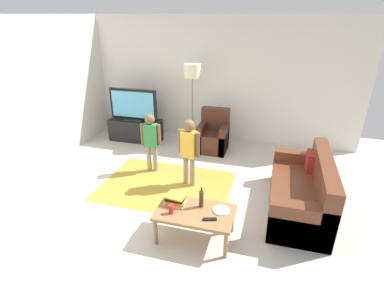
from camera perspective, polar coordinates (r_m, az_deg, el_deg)
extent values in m
plane|color=beige|center=(4.68, -2.06, -10.26)|extent=(7.80, 7.80, 0.00)
cube|color=silver|center=(6.86, 5.69, 13.60)|extent=(6.00, 0.12, 2.70)
cube|color=silver|center=(5.71, -32.56, 7.44)|extent=(0.12, 6.00, 2.70)
cube|color=#B28C33|center=(5.24, -4.87, -6.06)|extent=(2.20, 1.60, 0.01)
cube|color=black|center=(7.10, -10.63, 4.42)|extent=(1.20, 0.44, 0.50)
cube|color=black|center=(7.11, -10.71, 3.16)|extent=(1.10, 0.32, 0.03)
cube|color=black|center=(6.99, -10.87, 6.40)|extent=(0.44, 0.28, 0.03)
cube|color=black|center=(6.89, -11.11, 9.19)|extent=(1.10, 0.07, 0.68)
cube|color=#59B2D8|center=(6.86, -11.25, 9.11)|extent=(1.00, 0.01, 0.58)
cube|color=brown|center=(4.80, 19.46, -7.85)|extent=(0.80, 1.80, 0.42)
cube|color=brown|center=(4.73, 23.45, -5.97)|extent=(0.20, 1.80, 0.86)
cube|color=brown|center=(4.09, 19.99, -12.72)|extent=(0.80, 0.20, 0.60)
cube|color=brown|center=(5.46, 19.34, -2.60)|extent=(0.80, 0.20, 0.60)
cube|color=#B22823|center=(5.14, 21.48, -1.47)|extent=(0.10, 0.32, 0.32)
cube|color=#472319|center=(6.44, 3.97, 2.26)|extent=(0.60, 0.60, 0.42)
cube|color=#472319|center=(6.56, 4.44, 4.91)|extent=(0.60, 0.16, 0.90)
cube|color=#472319|center=(6.46, 1.91, 3.23)|extent=(0.12, 0.60, 0.60)
cube|color=#472319|center=(6.37, 6.10, 2.77)|extent=(0.12, 0.60, 0.60)
cylinder|color=#262626|center=(6.86, 0.08, 1.98)|extent=(0.28, 0.28, 0.02)
cylinder|color=#99844C|center=(6.60, 0.08, 7.97)|extent=(0.03, 0.03, 1.50)
cylinder|color=silver|center=(6.40, 0.09, 15.52)|extent=(0.36, 0.36, 0.28)
cylinder|color=gray|center=(5.66, -8.18, -0.90)|extent=(0.08, 0.08, 0.50)
cylinder|color=gray|center=(5.63, -7.01, -0.97)|extent=(0.08, 0.08, 0.50)
cube|color=#338C4C|center=(5.46, -7.87, 3.44)|extent=(0.25, 0.16, 0.43)
sphere|color=brown|center=(5.35, -8.06, 6.46)|extent=(0.18, 0.18, 0.18)
cylinder|color=brown|center=(5.49, -9.42, 3.71)|extent=(0.07, 0.07, 0.39)
cylinder|color=brown|center=(5.41, -6.32, 3.59)|extent=(0.07, 0.07, 0.39)
cylinder|color=gray|center=(5.15, -1.16, -3.14)|extent=(0.09, 0.09, 0.53)
cylinder|color=gray|center=(5.10, 0.07, -3.48)|extent=(0.09, 0.09, 0.53)
cube|color=gold|center=(4.91, -0.57, 1.79)|extent=(0.28, 0.20, 0.46)
sphere|color=brown|center=(4.79, -0.59, 5.36)|extent=(0.19, 0.19, 0.19)
cylinder|color=brown|center=(4.98, -2.19, 2.40)|extent=(0.07, 0.07, 0.41)
cylinder|color=brown|center=(4.83, 1.09, 1.66)|extent=(0.07, 0.07, 0.41)
cube|color=olive|center=(3.90, 0.59, -11.17)|extent=(1.00, 0.60, 0.04)
cylinder|color=olive|center=(3.96, -6.92, -14.53)|extent=(0.05, 0.05, 0.38)
cylinder|color=olive|center=(3.77, 6.42, -16.96)|extent=(0.05, 0.05, 0.38)
cylinder|color=olive|center=(4.33, -4.37, -10.52)|extent=(0.05, 0.05, 0.38)
cylinder|color=olive|center=(4.15, 7.66, -12.45)|extent=(0.05, 0.05, 0.38)
cube|color=white|center=(4.03, -3.18, -9.32)|extent=(0.26, 0.22, 0.03)
cube|color=orange|center=(4.00, -3.13, -9.00)|extent=(0.26, 0.22, 0.04)
cube|color=black|center=(3.99, -3.16, -8.42)|extent=(0.24, 0.19, 0.04)
cube|color=yellow|center=(3.97, -3.06, -8.05)|extent=(0.26, 0.23, 0.02)
cylinder|color=#4C3319|center=(3.91, 1.79, -8.66)|extent=(0.06, 0.06, 0.23)
cylinder|color=#4C3319|center=(3.83, 1.82, -6.82)|extent=(0.02, 0.02, 0.06)
cube|color=black|center=(3.75, 3.41, -12.37)|extent=(0.18, 0.10, 0.02)
cylinder|color=red|center=(3.83, -4.00, -10.51)|extent=(0.07, 0.07, 0.12)
cylinder|color=white|center=(3.91, 5.60, -10.71)|extent=(0.22, 0.22, 0.02)
cube|color=silver|center=(3.90, 5.90, -10.63)|extent=(0.15, 0.03, 0.01)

